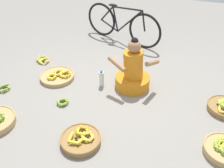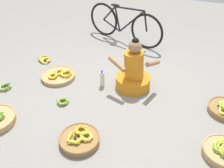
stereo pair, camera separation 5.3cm
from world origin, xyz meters
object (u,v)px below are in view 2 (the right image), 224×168
(vendor_woman_front, at_px, (133,72))
(water_bottle, at_px, (102,79))
(banana_basket_front_right, at_px, (80,139))
(banana_basket_near_vendor, at_px, (58,75))
(banana_basket_back_left, at_px, (224,151))
(loose_bananas_front_center, at_px, (63,101))
(bicycle_leaning, at_px, (124,24))
(loose_bananas_mid_right, at_px, (5,87))
(loose_bananas_near_bicycle, at_px, (44,59))

(vendor_woman_front, height_order, water_bottle, vendor_woman_front)
(banana_basket_front_right, distance_m, banana_basket_near_vendor, 1.41)
(banana_basket_front_right, bearing_deg, banana_basket_back_left, 14.15)
(loose_bananas_front_center, bearing_deg, vendor_woman_front, 41.78)
(vendor_woman_front, height_order, bicycle_leaning, vendor_woman_front)
(bicycle_leaning, distance_m, loose_bananas_mid_right, 2.49)
(banana_basket_back_left, height_order, loose_bananas_front_center, banana_basket_back_left)
(vendor_woman_front, xyz_separation_m, banana_basket_back_left, (1.31, -0.86, -0.20))
(banana_basket_back_left, height_order, loose_bananas_mid_right, banana_basket_back_left)
(vendor_woman_front, xyz_separation_m, water_bottle, (-0.45, -0.14, -0.13))
(loose_bananas_mid_right, distance_m, water_bottle, 1.49)
(bicycle_leaning, xyz_separation_m, loose_bananas_near_bicycle, (-1.09, -1.26, -0.33))
(vendor_woman_front, height_order, banana_basket_front_right, vendor_woman_front)
(bicycle_leaning, xyz_separation_m, banana_basket_front_right, (0.36, -2.70, -0.30))
(bicycle_leaning, bearing_deg, water_bottle, -83.41)
(loose_bananas_mid_right, height_order, loose_bananas_near_bicycle, loose_bananas_near_bicycle)
(bicycle_leaning, xyz_separation_m, loose_bananas_front_center, (-0.18, -2.16, -0.33))
(banana_basket_back_left, bearing_deg, banana_basket_near_vendor, 164.95)
(banana_basket_near_vendor, distance_m, water_bottle, 0.75)
(vendor_woman_front, relative_size, bicycle_leaning, 0.49)
(vendor_woman_front, relative_size, loose_bananas_near_bicycle, 3.22)
(banana_basket_back_left, distance_m, banana_basket_near_vendor, 2.59)
(loose_bananas_near_bicycle, bearing_deg, water_bottle, -14.23)
(vendor_woman_front, xyz_separation_m, loose_bananas_mid_right, (-1.80, -0.73, -0.23))
(vendor_woman_front, xyz_separation_m, loose_bananas_near_bicycle, (-1.71, 0.18, -0.23))
(vendor_woman_front, bearing_deg, banana_basket_back_left, -33.45)
(bicycle_leaning, relative_size, banana_basket_front_right, 3.47)
(vendor_woman_front, relative_size, banana_basket_front_right, 1.71)
(banana_basket_near_vendor, distance_m, loose_bananas_front_center, 0.65)
(vendor_woman_front, height_order, loose_bananas_mid_right, vendor_woman_front)
(banana_basket_front_right, xyz_separation_m, loose_bananas_mid_right, (-1.54, 0.53, -0.03))
(banana_basket_front_right, height_order, loose_bananas_near_bicycle, banana_basket_front_right)
(bicycle_leaning, bearing_deg, loose_bananas_mid_right, -118.42)
(bicycle_leaning, bearing_deg, loose_bananas_front_center, -94.71)
(banana_basket_near_vendor, bearing_deg, vendor_woman_front, 9.14)
(loose_bananas_front_center, relative_size, water_bottle, 0.73)
(vendor_woman_front, distance_m, loose_bananas_near_bicycle, 1.74)
(vendor_woman_front, distance_m, bicycle_leaning, 1.57)
(loose_bananas_near_bicycle, bearing_deg, loose_bananas_mid_right, -95.56)
(banana_basket_near_vendor, bearing_deg, loose_bananas_mid_right, -138.55)
(banana_basket_front_right, bearing_deg, banana_basket_near_vendor, 130.91)
(banana_basket_back_left, height_order, banana_basket_front_right, same)
(water_bottle, bearing_deg, vendor_woman_front, 17.14)
(loose_bananas_mid_right, height_order, loose_bananas_front_center, loose_bananas_mid_right)
(banana_basket_front_right, bearing_deg, bicycle_leaning, 97.67)
(loose_bananas_near_bicycle, relative_size, water_bottle, 0.94)
(banana_basket_near_vendor, height_order, loose_bananas_front_center, banana_basket_near_vendor)
(loose_bananas_front_center, bearing_deg, banana_basket_front_right, -44.86)
(bicycle_leaning, height_order, banana_basket_near_vendor, bicycle_leaning)
(vendor_woman_front, height_order, banana_basket_back_left, vendor_woman_front)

